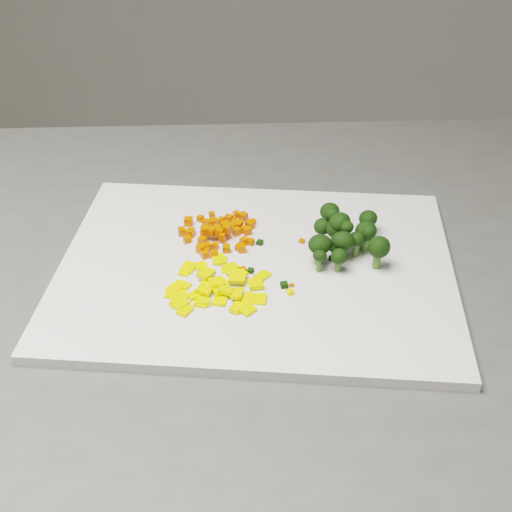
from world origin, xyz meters
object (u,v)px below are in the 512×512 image
(carrot_pile, at_px, (218,226))
(pepper_pile, at_px, (220,283))
(cutting_board, at_px, (256,268))
(broccoli_pile, at_px, (349,231))

(carrot_pile, height_order, pepper_pile, carrot_pile)
(carrot_pile, bearing_deg, cutting_board, -32.72)
(pepper_pile, bearing_deg, cutting_board, 70.01)
(cutting_board, distance_m, pepper_pile, 0.06)
(pepper_pile, distance_m, broccoli_pile, 0.15)
(cutting_board, height_order, pepper_pile, pepper_pile)
(carrot_pile, relative_size, broccoli_pile, 0.83)
(pepper_pile, bearing_deg, carrot_pile, 113.14)
(cutting_board, xyz_separation_m, pepper_pile, (-0.02, -0.05, 0.01))
(cutting_board, relative_size, carrot_pile, 4.50)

